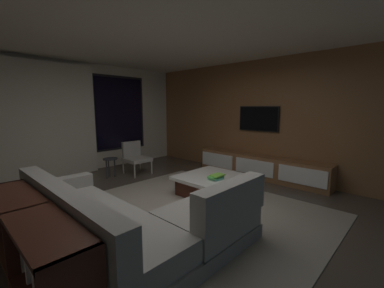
% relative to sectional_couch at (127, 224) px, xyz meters
% --- Properties ---
extents(floor, '(9.20, 9.20, 0.00)m').
position_rel_sectional_couch_xyz_m(floor, '(0.89, 0.23, -0.29)').
color(floor, '#473D33').
extents(back_wall_with_window, '(6.60, 0.30, 2.70)m').
position_rel_sectional_couch_xyz_m(back_wall_with_window, '(0.83, 3.84, 1.05)').
color(back_wall_with_window, beige).
rests_on(back_wall_with_window, floor).
extents(media_wall, '(0.12, 7.80, 2.70)m').
position_rel_sectional_couch_xyz_m(media_wall, '(3.95, 0.23, 1.06)').
color(media_wall, brown).
rests_on(media_wall, floor).
extents(ceiling, '(8.20, 8.20, 0.00)m').
position_rel_sectional_couch_xyz_m(ceiling, '(0.89, 0.23, 2.41)').
color(ceiling, beige).
extents(area_rug, '(3.20, 3.80, 0.01)m').
position_rel_sectional_couch_xyz_m(area_rug, '(1.24, 0.13, -0.28)').
color(area_rug, gray).
rests_on(area_rug, floor).
extents(sectional_couch, '(1.98, 2.50, 0.82)m').
position_rel_sectional_couch_xyz_m(sectional_couch, '(0.00, 0.00, 0.00)').
color(sectional_couch, gray).
rests_on(sectional_couch, floor).
extents(coffee_table, '(1.16, 1.16, 0.36)m').
position_rel_sectional_couch_xyz_m(coffee_table, '(2.05, 0.37, -0.10)').
color(coffee_table, '#452116').
rests_on(coffee_table, floor).
extents(book_stack_on_coffee_table, '(0.30, 0.21, 0.08)m').
position_rel_sectional_couch_xyz_m(book_stack_on_coffee_table, '(1.94, 0.22, 0.11)').
color(book_stack_on_coffee_table, '#74D7D1').
rests_on(book_stack_on_coffee_table, coffee_table).
extents(accent_chair_near_window, '(0.55, 0.57, 0.78)m').
position_rel_sectional_couch_xyz_m(accent_chair_near_window, '(1.91, 2.70, 0.14)').
color(accent_chair_near_window, '#B2ADA0').
rests_on(accent_chair_near_window, floor).
extents(side_stool, '(0.32, 0.32, 0.46)m').
position_rel_sectional_couch_xyz_m(side_stool, '(1.29, 2.79, 0.08)').
color(side_stool, '#333338').
rests_on(side_stool, floor).
extents(media_console, '(0.46, 3.10, 0.52)m').
position_rel_sectional_couch_xyz_m(media_console, '(3.66, 0.28, -0.04)').
color(media_console, brown).
rests_on(media_console, floor).
extents(mounted_tv, '(0.05, 0.99, 0.58)m').
position_rel_sectional_couch_xyz_m(mounted_tv, '(3.84, 0.48, 1.06)').
color(mounted_tv, black).
extents(console_table_behind_couch, '(0.40, 2.10, 0.74)m').
position_rel_sectional_couch_xyz_m(console_table_behind_couch, '(-0.91, 0.13, 0.13)').
color(console_table_behind_couch, '#452116').
rests_on(console_table_behind_couch, floor).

